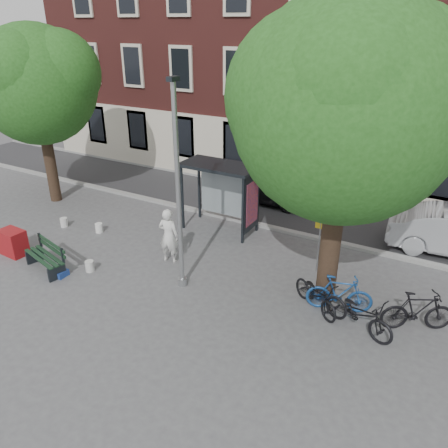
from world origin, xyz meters
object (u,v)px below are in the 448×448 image
Objects in this scene: bench at (46,258)px; bike_c at (316,294)px; lamppost at (179,201)px; red_stand at (13,242)px; bike_d at (418,311)px; painter at (169,236)px; notice_sign at (320,231)px; bike_a at (359,313)px; car_dark at (267,184)px; bus_shelter at (230,183)px; bike_b at (339,294)px.

bike_c is (8.26, 2.22, 0.06)m from bench.
lamppost is 6.79× the size of red_stand.
painter is at bearing 63.00° from bike_d.
red_stand is 10.36m from notice_sign.
bike_a is at bearing 92.38° from bike_d.
red_stand is (-10.11, -2.07, -0.03)m from bike_c.
car_dark is 10.58m from red_stand.
red_stand is at bearing -170.32° from bench.
lamppost is 5.68m from bike_a.
notice_sign is at bearing 23.43° from red_stand.
notice_sign is (3.90, -1.26, -0.50)m from bus_shelter.
painter is at bearing 24.42° from red_stand.
bike_d is 9.78m from car_dark.
bike_b is 8.55m from car_dark.
notice_sign reaches higher than car_dark.
painter is at bearing 105.40° from bike_a.
bus_shelter is 6.82m from bench.
bike_c is 0.37× the size of car_dark.
bench is (-3.13, -2.41, -0.52)m from painter.
bike_d is at bearing -102.25° from bike_b.
lamppost is 3.31× the size of bike_c.
lamppost is 3.13× the size of notice_sign.
bike_b is 0.93× the size of notice_sign.
lamppost reaches higher than painter.
bike_b reaches higher than red_stand.
bike_a is 0.40× the size of car_dark.
bike_c reaches higher than bench.
bike_c is at bearing -35.93° from bus_shelter.
lamppost is 3.23× the size of bike_d.
notice_sign is at bearing 58.82° from bike_a.
lamppost is 1.22× the size of car_dark.
painter is 5.72m from bike_b.
lamppost reaches higher than bus_shelter.
car_dark reaches higher than bike_a.
bike_c is at bearing 70.89° from bike_d.
lamppost reaches higher than bench.
bike_d is 12.92m from red_stand.
notice_sign is at bearing -166.52° from painter.
painter reaches higher than bike_c.
car_dark reaches higher than red_stand.
bike_b is at bearing -55.88° from notice_sign.
car_dark is (0.45, 6.82, -0.25)m from painter.
bike_a is at bearing -32.12° from bus_shelter.
bike_b is at bearing -29.62° from bike_c.
bike_b is 2.00m from bike_d.
bike_b is at bearing -30.57° from bus_shelter.
bike_b is at bearing -142.29° from car_dark.
car_dark is 2.58× the size of notice_sign.
bike_b is at bearing 12.35° from red_stand.
bike_a is at bearing -51.93° from notice_sign.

